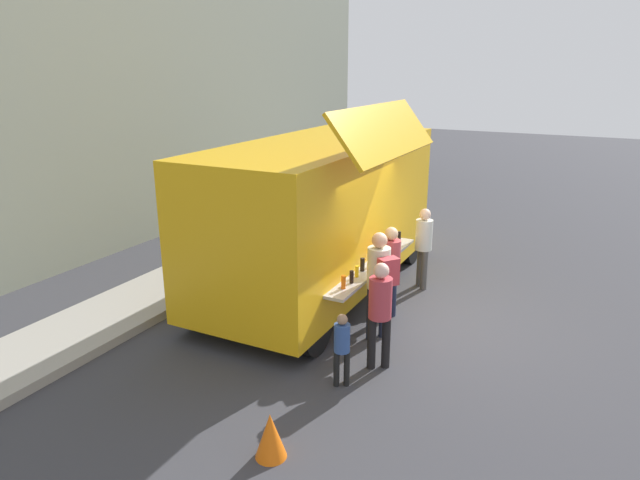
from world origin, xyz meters
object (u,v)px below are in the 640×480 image
at_px(customer_mid_with_backpack, 380,276).
at_px(child_near_queue, 342,344).
at_px(trash_bin, 305,211).
at_px(customer_rear_waiting, 380,306).
at_px(traffic_cone_orange, 271,436).
at_px(food_truck_main, 321,212).
at_px(customer_extra_browsing, 424,241).
at_px(customer_front_ordering, 390,265).

bearing_deg(customer_mid_with_backpack, child_near_queue, 129.63).
relative_size(trash_bin, customer_rear_waiting, 0.63).
bearing_deg(traffic_cone_orange, food_truck_main, 20.17).
xyz_separation_m(traffic_cone_orange, customer_mid_with_backpack, (3.22, -0.03, 0.81)).
distance_m(customer_mid_with_backpack, customer_extra_browsing, 2.45).
distance_m(customer_front_ordering, customer_rear_waiting, 1.71).
relative_size(customer_front_ordering, customer_rear_waiting, 1.02).
distance_m(traffic_cone_orange, customer_rear_waiting, 2.50).
distance_m(customer_rear_waiting, child_near_queue, 0.81).
xyz_separation_m(customer_front_ordering, customer_rear_waiting, (-1.64, -0.46, -0.01)).
bearing_deg(customer_rear_waiting, traffic_cone_orange, 137.39).
distance_m(customer_extra_browsing, child_near_queue, 3.99).
xyz_separation_m(food_truck_main, customer_extra_browsing, (1.01, -1.71, -0.63)).
height_order(trash_bin, customer_rear_waiting, customer_rear_waiting).
bearing_deg(food_truck_main, child_near_queue, -148.76).
distance_m(trash_bin, customer_front_ordering, 5.82).
height_order(customer_mid_with_backpack, customer_extra_browsing, customer_mid_with_backpack).
distance_m(traffic_cone_orange, trash_bin, 9.21).
relative_size(traffic_cone_orange, child_near_queue, 0.51).
bearing_deg(food_truck_main, traffic_cone_orange, -159.93).
height_order(food_truck_main, customer_rear_waiting, food_truck_main).
distance_m(customer_mid_with_backpack, child_near_queue, 1.59).
relative_size(food_truck_main, customer_mid_with_backpack, 3.41).
bearing_deg(customer_mid_with_backpack, customer_front_ordering, -43.35).
distance_m(customer_rear_waiting, customer_extra_browsing, 3.30).
height_order(food_truck_main, customer_front_ordering, food_truck_main).
distance_m(trash_bin, customer_extra_browsing, 4.83).
xyz_separation_m(traffic_cone_orange, customer_extra_browsing, (5.66, -0.00, 0.68)).
bearing_deg(child_near_queue, customer_mid_with_backpack, -29.50).
bearing_deg(customer_mid_with_backpack, customer_rear_waiting, 148.92).
bearing_deg(customer_rear_waiting, food_truck_main, 8.48).
xyz_separation_m(traffic_cone_orange, customer_front_ordering, (4.02, 0.10, 0.70)).
xyz_separation_m(customer_mid_with_backpack, child_near_queue, (-1.53, -0.06, -0.45)).
height_order(food_truck_main, customer_extra_browsing, food_truck_main).
xyz_separation_m(food_truck_main, customer_rear_waiting, (-2.27, -2.07, -0.62)).
relative_size(food_truck_main, traffic_cone_orange, 10.99).
bearing_deg(customer_rear_waiting, customer_mid_with_backpack, -12.47).
xyz_separation_m(customer_rear_waiting, child_near_queue, (-0.69, 0.27, -0.32)).
relative_size(customer_front_ordering, child_near_queue, 1.54).
bearing_deg(traffic_cone_orange, customer_front_ordering, 1.37).
distance_m(trash_bin, customer_mid_with_backpack, 6.52).
xyz_separation_m(customer_front_ordering, customer_extra_browsing, (1.64, -0.10, -0.02)).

